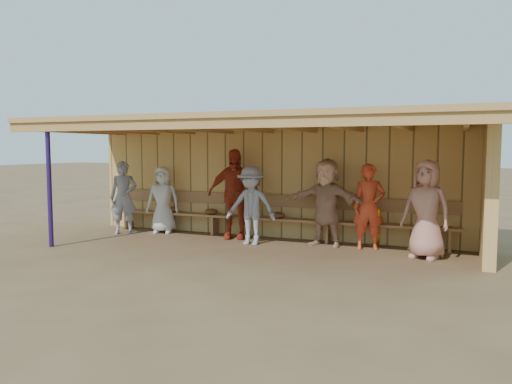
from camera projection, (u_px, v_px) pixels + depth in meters
ground at (249, 247)px, 9.65m from camera, size 90.00×90.00×0.00m
player_a at (124, 198)px, 11.13m from camera, size 0.71×0.61×1.63m
player_b at (163, 200)px, 11.27m from camera, size 0.85×0.68×1.51m
player_d at (234, 194)px, 10.55m from camera, size 1.20×0.73×1.90m
player_e at (251, 206)px, 9.89m from camera, size 1.06×0.67×1.56m
player_f at (326, 202)px, 9.77m from camera, size 1.66×0.76×1.72m
player_g at (369, 207)px, 9.42m from camera, size 0.67×0.52×1.63m
player_h at (426, 209)px, 8.61m from camera, size 0.98×0.80×1.72m
dugout_structure at (280, 159)px, 9.98m from camera, size 8.80×3.20×2.50m
bench at (270, 213)px, 10.63m from camera, size 7.60×0.34×0.93m
dugout_equipment at (247, 215)px, 10.69m from camera, size 6.03×0.62×0.80m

